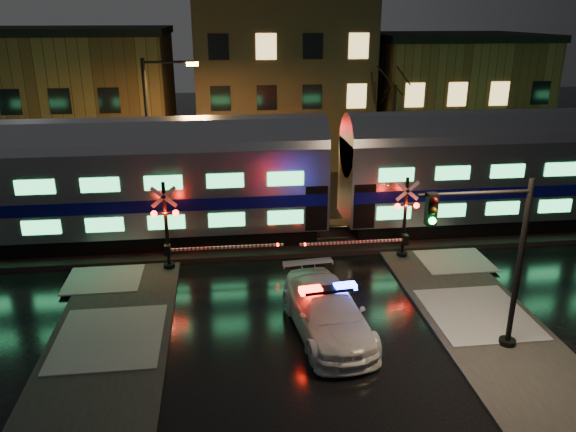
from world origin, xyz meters
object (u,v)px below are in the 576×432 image
object	(u,v)px
crossing_signal_right	(397,227)
traffic_light	(492,264)
streetlight	(154,130)
crossing_signal_left	(176,235)
police_car	(327,312)

from	to	relation	value
crossing_signal_right	traffic_light	xyz separation A→B (m)	(0.67, -7.32, 1.53)
crossing_signal_right	streetlight	distance (m)	13.19
traffic_light	crossing_signal_right	bearing A→B (deg)	89.06
crossing_signal_left	traffic_light	world-z (taller)	traffic_light
police_car	crossing_signal_right	xyz separation A→B (m)	(4.16, 5.68, 0.73)
crossing_signal_left	traffic_light	distance (m)	12.68
crossing_signal_left	traffic_light	bearing A→B (deg)	-35.54
police_car	streetlight	distance (m)	14.64
crossing_signal_left	streetlight	xyz separation A→B (m)	(-1.30, 6.70, 3.19)
crossing_signal_left	traffic_light	size ratio (longest dim) A/B	0.96
traffic_light	streetlight	bearing A→B (deg)	123.33
crossing_signal_left	streetlight	distance (m)	7.53
police_car	crossing_signal_right	distance (m)	7.08
crossing_signal_left	streetlight	size ratio (longest dim) A/B	0.66
crossing_signal_left	traffic_light	xyz separation A→B (m)	(10.25, -7.32, 1.46)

